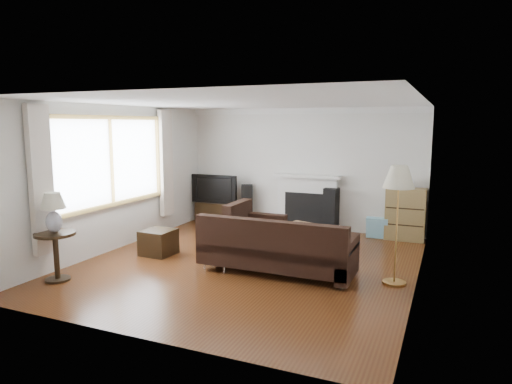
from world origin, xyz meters
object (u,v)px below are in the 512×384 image
at_px(sectional_sofa, 277,246).
at_px(side_table, 56,257).
at_px(bookshelf, 405,214).
at_px(coffee_table, 311,239).
at_px(tv_stand, 217,212).
at_px(floor_lamp, 397,226).

relative_size(sectional_sofa, side_table, 3.55).
relative_size(bookshelf, coffee_table, 0.92).
xyz_separation_m(tv_stand, bookshelf, (4.00, 0.03, 0.27)).
distance_m(sectional_sofa, floor_lamp, 1.72).
bearing_deg(side_table, bookshelf, 45.26).
height_order(bookshelf, floor_lamp, floor_lamp).
height_order(tv_stand, coffee_table, tv_stand).
distance_m(bookshelf, side_table, 6.05).
relative_size(coffee_table, floor_lamp, 0.66).
relative_size(tv_stand, sectional_sofa, 0.37).
bearing_deg(side_table, sectional_sofa, 29.96).
xyz_separation_m(bookshelf, sectional_sofa, (-1.55, -2.74, -0.10)).
relative_size(floor_lamp, side_table, 2.36).
bearing_deg(tv_stand, sectional_sofa, -47.93).
xyz_separation_m(bookshelf, floor_lamp, (0.11, -2.57, 0.32)).
height_order(tv_stand, sectional_sofa, sectional_sofa).
height_order(coffee_table, floor_lamp, floor_lamp).
xyz_separation_m(floor_lamp, side_table, (-4.37, -1.73, -0.47)).
distance_m(bookshelf, sectional_sofa, 3.15).
distance_m(tv_stand, side_table, 4.28).
bearing_deg(tv_stand, side_table, -93.49).
distance_m(bookshelf, coffee_table, 2.03).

